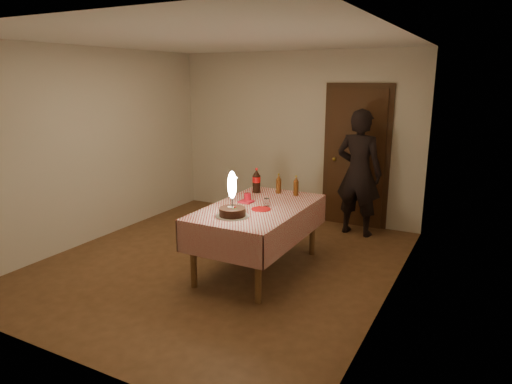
% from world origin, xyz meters
% --- Properties ---
extents(ground, '(4.00, 4.50, 0.01)m').
position_xyz_m(ground, '(0.00, 0.00, 0.00)').
color(ground, brown).
rests_on(ground, ground).
extents(room_shell, '(4.04, 4.54, 2.62)m').
position_xyz_m(room_shell, '(0.03, 0.08, 1.65)').
color(room_shell, beige).
rests_on(room_shell, ground).
extents(dining_table, '(1.02, 1.72, 0.77)m').
position_xyz_m(dining_table, '(0.50, 0.04, 0.67)').
color(dining_table, brown).
rests_on(dining_table, ground).
extents(birthday_cake, '(0.35, 0.35, 0.49)m').
position_xyz_m(birthday_cake, '(0.44, -0.43, 0.89)').
color(birthday_cake, white).
rests_on(birthday_cake, dining_table).
extents(red_plate, '(0.22, 0.22, 0.01)m').
position_xyz_m(red_plate, '(0.59, -0.06, 0.78)').
color(red_plate, '#AE0C0E').
rests_on(red_plate, dining_table).
extents(red_cup, '(0.08, 0.08, 0.10)m').
position_xyz_m(red_cup, '(0.29, 0.17, 0.82)').
color(red_cup, '#A90B19').
rests_on(red_cup, dining_table).
extents(clear_cup, '(0.07, 0.07, 0.09)m').
position_xyz_m(clear_cup, '(0.58, 0.09, 0.82)').
color(clear_cup, white).
rests_on(clear_cup, dining_table).
extents(napkin_stack, '(0.15, 0.15, 0.02)m').
position_xyz_m(napkin_stack, '(0.30, 0.12, 0.78)').
color(napkin_stack, '#AF1423').
rests_on(napkin_stack, dining_table).
extents(cola_bottle, '(0.10, 0.10, 0.32)m').
position_xyz_m(cola_bottle, '(0.18, 0.60, 0.93)').
color(cola_bottle, black).
rests_on(cola_bottle, dining_table).
extents(amber_bottle_left, '(0.06, 0.06, 0.25)m').
position_xyz_m(amber_bottle_left, '(0.45, 0.70, 0.89)').
color(amber_bottle_left, '#5A2E0F').
rests_on(amber_bottle_left, dining_table).
extents(amber_bottle_right, '(0.06, 0.06, 0.25)m').
position_xyz_m(amber_bottle_right, '(0.69, 0.69, 0.89)').
color(amber_bottle_right, '#5A2E0F').
rests_on(amber_bottle_right, dining_table).
extents(photographer, '(0.69, 0.49, 1.79)m').
position_xyz_m(photographer, '(1.16, 1.83, 0.90)').
color(photographer, black).
rests_on(photographer, ground).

